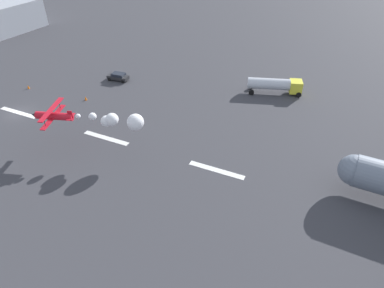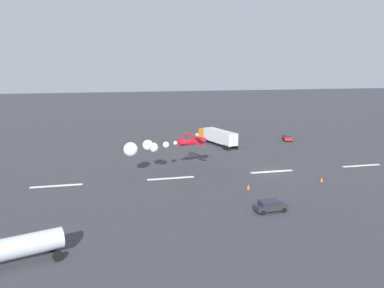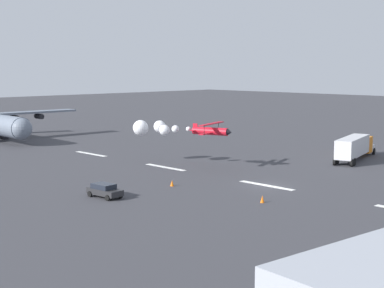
% 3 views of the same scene
% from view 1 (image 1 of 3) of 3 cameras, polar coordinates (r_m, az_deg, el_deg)
% --- Properties ---
extents(ground_plane, '(440.00, 440.00, 0.00)m').
position_cam_1_polar(ground_plane, '(66.44, -27.01, 4.71)').
color(ground_plane, '#38383D').
rests_on(ground_plane, ground).
extents(runway_stripe_3, '(8.00, 0.90, 0.01)m').
position_cam_1_polar(runway_stripe_3, '(66.44, -27.01, 4.71)').
color(runway_stripe_3, white).
rests_on(runway_stripe_3, ground).
extents(runway_stripe_4, '(8.00, 0.90, 0.01)m').
position_cam_1_polar(runway_stripe_4, '(54.51, -14.18, 0.99)').
color(runway_stripe_4, white).
rests_on(runway_stripe_4, ground).
extents(runway_stripe_5, '(8.00, 0.90, 0.01)m').
position_cam_1_polar(runway_stripe_5, '(46.94, 4.13, -4.37)').
color(runway_stripe_5, white).
rests_on(runway_stripe_5, ground).
extents(stunt_biplane_red, '(15.73, 8.08, 2.41)m').
position_cam_1_polar(stunt_biplane_red, '(49.00, -14.47, 3.98)').
color(stunt_biplane_red, red).
extents(fuel_tanker_truck, '(10.26, 5.59, 2.90)m').
position_cam_1_polar(fuel_tanker_truck, '(66.58, 13.77, 9.62)').
color(fuel_tanker_truck, yellow).
rests_on(fuel_tanker_truck, ground).
extents(airport_staff_sedan, '(4.37, 2.27, 1.52)m').
position_cam_1_polar(airport_staff_sedan, '(71.74, -12.25, 10.99)').
color(airport_staff_sedan, '#262628').
rests_on(airport_staff_sedan, ground).
extents(traffic_cone_near, '(0.44, 0.44, 0.75)m').
position_cam_1_polar(traffic_cone_near, '(74.18, -25.72, 8.62)').
color(traffic_cone_near, orange).
rests_on(traffic_cone_near, ground).
extents(traffic_cone_far, '(0.44, 0.44, 0.75)m').
position_cam_1_polar(traffic_cone_far, '(65.88, -17.37, 7.32)').
color(traffic_cone_far, orange).
rests_on(traffic_cone_far, ground).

